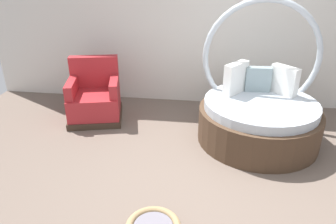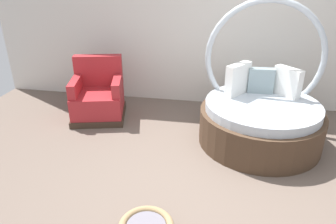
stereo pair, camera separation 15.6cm
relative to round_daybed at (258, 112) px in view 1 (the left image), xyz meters
name	(u,v)px [view 1 (the left image)]	position (x,y,z in m)	size (l,w,h in m)	color
ground_plane	(210,189)	(-0.62, -1.22, -0.41)	(8.00, 8.00, 0.02)	#66564C
back_wall	(218,10)	(-0.62, 1.27, 1.19)	(8.00, 0.12, 3.18)	silver
round_daybed	(258,112)	(0.00, 0.00, 0.00)	(1.64, 1.64, 1.88)	#473323
red_armchair	(95,98)	(-2.47, 0.33, -0.07)	(0.97, 0.97, 0.94)	#38281E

